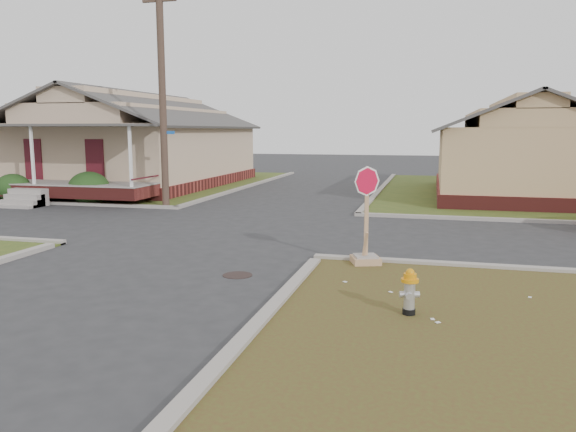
# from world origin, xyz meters

# --- Properties ---
(ground) EXTENTS (120.00, 120.00, 0.00)m
(ground) POSITION_xyz_m (0.00, 0.00, 0.00)
(ground) COLOR #2B2B2D
(ground) RESTS_ON ground
(verge_far_left) EXTENTS (19.00, 19.00, 0.05)m
(verge_far_left) POSITION_xyz_m (-13.00, 18.00, 0.03)
(verge_far_left) COLOR #374B1A
(verge_far_left) RESTS_ON ground
(curbs) EXTENTS (80.00, 40.00, 0.12)m
(curbs) POSITION_xyz_m (0.00, 5.00, 0.00)
(curbs) COLOR gray
(curbs) RESTS_ON ground
(manhole) EXTENTS (0.64, 0.64, 0.01)m
(manhole) POSITION_xyz_m (2.20, -0.50, 0.01)
(manhole) COLOR black
(manhole) RESTS_ON ground
(corner_house) EXTENTS (10.10, 15.50, 5.30)m
(corner_house) POSITION_xyz_m (-10.00, 16.68, 2.28)
(corner_house) COLOR maroon
(corner_house) RESTS_ON ground
(side_house_yellow) EXTENTS (7.60, 11.60, 4.70)m
(side_house_yellow) POSITION_xyz_m (10.00, 16.50, 2.19)
(side_house_yellow) COLOR maroon
(side_house_yellow) RESTS_ON ground
(utility_pole) EXTENTS (1.80, 0.28, 9.00)m
(utility_pole) POSITION_xyz_m (-4.20, 8.90, 4.66)
(utility_pole) COLOR #3F2C24
(utility_pole) RESTS_ON ground
(fire_hydrant) EXTENTS (0.29, 0.29, 0.78)m
(fire_hydrant) POSITION_xyz_m (5.89, -2.35, 0.48)
(fire_hydrant) COLOR black
(fire_hydrant) RESTS_ON ground
(stop_sign) EXTENTS (0.64, 0.62, 2.25)m
(stop_sign) POSITION_xyz_m (4.76, 1.10, 0.53)
(stop_sign) COLOR tan
(stop_sign) RESTS_ON ground
(hedge_left) EXTENTS (1.51, 1.24, 1.15)m
(hedge_left) POSITION_xyz_m (-11.42, 8.85, 0.63)
(hedge_left) COLOR #1D3B15
(hedge_left) RESTS_ON verge_far_left
(hedge_right) EXTENTS (1.62, 1.33, 1.24)m
(hedge_right) POSITION_xyz_m (-7.91, 9.22, 0.67)
(hedge_right) COLOR #1D3B15
(hedge_right) RESTS_ON verge_far_left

